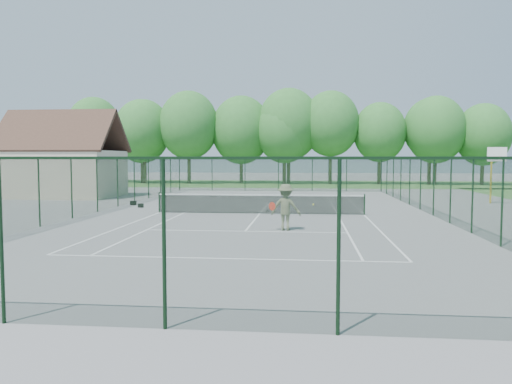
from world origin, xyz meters
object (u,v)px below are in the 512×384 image
tennis_net (260,203)px  tennis_player (286,207)px  basketball_goal (494,164)px  sports_bag_a (133,203)px

tennis_net → tennis_player: (1.62, -5.91, 0.38)m
tennis_net → tennis_player: 6.14m
basketball_goal → tennis_player: 18.34m
sports_bag_a → tennis_player: size_ratio=0.17×
tennis_net → sports_bag_a: bearing=154.9°
tennis_net → sports_bag_a: tennis_net is taller
tennis_net → tennis_player: size_ratio=5.41×
sports_bag_a → tennis_player: 14.04m
sports_bag_a → tennis_net: bearing=-16.9°
basketball_goal → sports_bag_a: 23.20m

